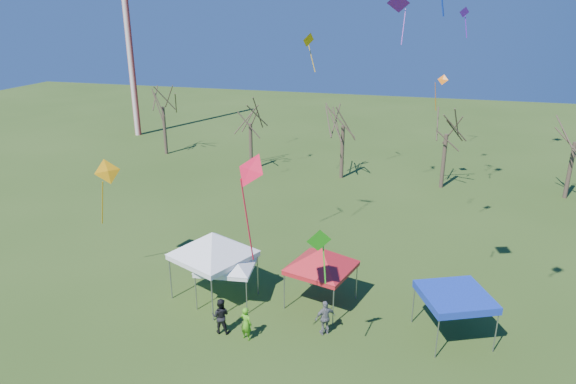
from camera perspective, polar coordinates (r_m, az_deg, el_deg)
name	(u,v)px	position (r m, az deg, el deg)	size (l,w,h in m)	color
ground	(299,352)	(23.22, 1.27, -17.36)	(140.00, 140.00, 0.00)	#2E4817
radio_mast	(127,22)	(61.26, -17.45, 17.55)	(0.70, 0.70, 25.00)	silver
tree_0	(161,89)	(52.45, -13.90, 11.00)	(3.83, 3.83, 8.44)	#3D2D21
tree_1	(250,106)	(45.98, -4.26, 9.46)	(3.42, 3.42, 7.54)	#3D2D21
tree_2	(344,106)	(43.57, 6.23, 9.49)	(3.71, 3.71, 8.18)	#3D2D21
tree_3	(449,114)	(42.78, 17.41, 8.22)	(3.59, 3.59, 7.91)	#3D2D21
tent_white_west	(212,237)	(25.69, -8.41, -4.96)	(4.41, 4.41, 4.15)	gray
tent_white_mid	(226,250)	(25.70, -6.85, -6.44)	(3.80, 3.80, 3.37)	gray
tent_red	(322,252)	(25.05, 3.78, -6.69)	(3.88, 3.88, 3.55)	gray
tent_blue	(455,297)	(24.14, 18.10, -11.03)	(3.74, 3.74, 2.23)	gray
person_green	(246,323)	(23.60, -4.68, -14.34)	(0.59, 0.38, 1.61)	#4EA91B
person_grey	(325,318)	(23.87, 4.16, -13.76)	(0.99, 0.41, 1.69)	slate
person_dark	(221,316)	(24.12, -7.49, -13.49)	(0.83, 0.65, 1.71)	black
kite_22	(442,81)	(41.41, 16.77, 11.73)	(1.01, 0.87, 2.87)	orange
kite_19	(464,13)	(36.55, 19.00, 18.29)	(0.77, 0.65, 1.93)	#6119B4
kite_13	(308,40)	(39.60, 2.26, 16.50)	(1.09, 1.24, 2.91)	#FFB20D
kite_11	(399,3)	(34.75, 12.18, 19.86)	(1.53, 1.10, 3.14)	purple
kite_1	(319,241)	(18.94, 3.45, -5.42)	(0.97, 0.68, 2.22)	green
kite_14	(108,172)	(28.30, -19.42, 2.12)	(1.41, 1.55, 3.62)	#F79D0D
kite_5	(250,171)	(17.85, -4.26, 2.31)	(1.56, 1.41, 4.21)	red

